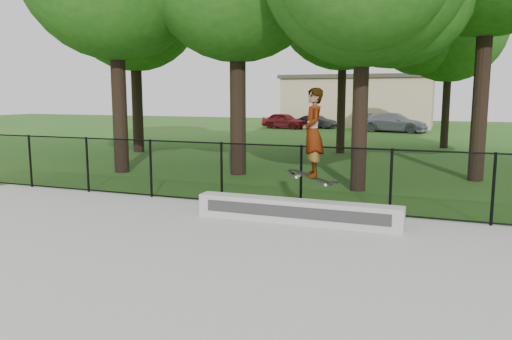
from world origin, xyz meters
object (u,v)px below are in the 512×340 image
(car_c, at_px, (394,122))
(skater_airborne, at_px, (313,134))
(car_a, at_px, (284,121))
(car_b, at_px, (316,122))
(grind_ledge, at_px, (297,211))

(car_c, bearing_deg, skater_airborne, -164.62)
(skater_airborne, bearing_deg, car_a, 108.65)
(car_c, distance_m, skater_airborne, 27.78)
(car_b, bearing_deg, grind_ledge, -155.08)
(car_b, xyz_separation_m, car_c, (6.28, -2.01, 0.16))
(car_a, height_order, car_c, car_c)
(car_a, bearing_deg, car_b, -47.08)
(car_a, distance_m, car_c, 8.61)
(car_a, relative_size, skater_airborne, 1.85)
(car_a, bearing_deg, grind_ledge, -148.58)
(grind_ledge, relative_size, car_a, 1.18)
(car_c, bearing_deg, grind_ledge, -165.29)
(car_c, xyz_separation_m, skater_airborne, (1.02, -27.73, 1.22))
(car_a, relative_size, car_c, 0.84)
(car_c, relative_size, skater_airborne, 2.20)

